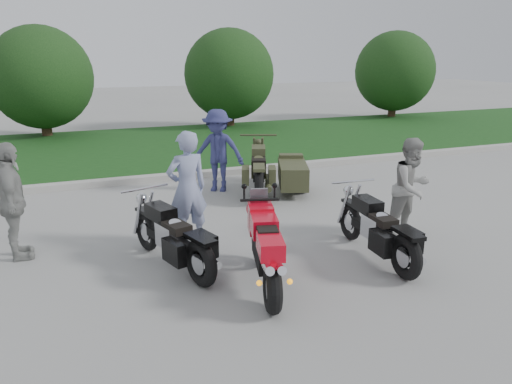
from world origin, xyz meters
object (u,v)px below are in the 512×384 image
object	(u,v)px
person_denim	(218,151)
sportbike_red	(266,248)
cruiser_right	(380,232)
person_stripe	(187,189)
cruiser_left	(175,240)
cruiser_sidecar	(279,173)
person_grey	(412,187)
person_back	(12,202)

from	to	relation	value
person_denim	sportbike_red	bearing A→B (deg)	-69.33
cruiser_right	person_stripe	distance (m)	3.12
cruiser_left	cruiser_sidecar	distance (m)	4.45
cruiser_left	sportbike_red	bearing A→B (deg)	-63.08
cruiser_right	cruiser_sidecar	bearing A→B (deg)	92.10
cruiser_left	person_grey	distance (m)	4.13
person_stripe	person_grey	xyz separation A→B (m)	(3.69, -0.97, -0.10)
cruiser_sidecar	person_stripe	xyz separation A→B (m)	(-2.66, -2.30, 0.49)
cruiser_left	person_stripe	world-z (taller)	person_stripe
cruiser_left	person_denim	bearing A→B (deg)	47.56
cruiser_right	person_back	size ratio (longest dim) A/B	1.25
sportbike_red	person_back	distance (m)	3.95
cruiser_left	person_back	size ratio (longest dim) A/B	1.23
cruiser_left	cruiser_right	size ratio (longest dim) A/B	0.98
cruiser_left	person_denim	xyz separation A→B (m)	(1.87, 3.86, 0.48)
sportbike_red	cruiser_left	xyz separation A→B (m)	(-1.00, 1.05, -0.13)
cruiser_left	person_stripe	size ratio (longest dim) A/B	1.18
sportbike_red	cruiser_right	distance (m)	2.00
cruiser_right	person_grey	xyz separation A→B (m)	(1.14, 0.74, 0.41)
person_grey	person_denim	size ratio (longest dim) A/B	0.92
person_back	person_denim	bearing A→B (deg)	-61.09
person_denim	cruiser_right	bearing A→B (deg)	-45.94
cruiser_left	person_grey	xyz separation A→B (m)	(4.11, -0.07, 0.40)
person_denim	person_stripe	bearing A→B (deg)	-85.27
person_grey	person_denim	bearing A→B (deg)	107.65
person_grey	person_back	world-z (taller)	person_back
cruiser_right	cruiser_sidecar	distance (m)	4.02
person_stripe	person_denim	size ratio (longest dim) A/B	1.02
cruiser_left	person_back	world-z (taller)	person_back
cruiser_sidecar	person_grey	xyz separation A→B (m)	(1.03, -3.28, 0.40)
cruiser_left	cruiser_right	distance (m)	3.09
person_stripe	person_denim	bearing A→B (deg)	-126.01
cruiser_right	person_grey	world-z (taller)	person_grey
person_stripe	person_back	distance (m)	2.63
cruiser_left	cruiser_right	xyz separation A→B (m)	(2.98, -0.82, -0.00)
cruiser_right	cruiser_sidecar	size ratio (longest dim) A/B	0.94
cruiser_left	cruiser_sidecar	world-z (taller)	cruiser_sidecar
cruiser_sidecar	sportbike_red	bearing A→B (deg)	-94.81
cruiser_left	cruiser_right	world-z (taller)	cruiser_left
person_denim	cruiser_sidecar	bearing A→B (deg)	2.44
cruiser_left	person_denim	distance (m)	4.31
person_denim	person_back	bearing A→B (deg)	-116.71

